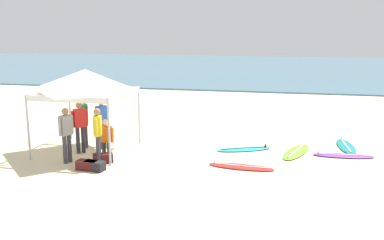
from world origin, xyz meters
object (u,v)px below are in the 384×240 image
person_red (80,124)px  gear_bag_by_pole (94,166)px  surfboard_teal (346,146)px  person_yellow (98,132)px  person_orange (106,136)px  surfboard_cyan (244,149)px  surfboard_red (241,167)px  canopy_tent (85,80)px  surfboard_purple (343,155)px  person_blue (102,120)px  person_green (85,119)px  gear_bag_on_sand (87,165)px  person_grey (66,131)px  gear_bag_near_tent (103,158)px  surfboard_lime (296,152)px

person_red → gear_bag_by_pole: person_red is taller
surfboard_teal → person_yellow: bearing=-154.8°
person_orange → gear_bag_by_pole: (0.27, -1.51, -0.52)m
surfboard_cyan → surfboard_red: same height
canopy_tent → surfboard_cyan: size_ratio=1.47×
person_red → person_orange: person_red is taller
surfboard_purple → person_yellow: 7.80m
canopy_tent → gear_bag_by_pole: bearing=-60.3°
person_blue → person_green: size_ratio=1.00×
surfboard_cyan → surfboard_red: 1.95m
person_green → gear_bag_on_sand: person_green is taller
gear_bag_by_pole → person_red: bearing=127.2°
person_grey → gear_bag_near_tent: bearing=12.7°
surfboard_lime → surfboard_purple: bearing=-5.0°
surfboard_red → surfboard_purple: bearing=31.1°
gear_bag_near_tent → gear_bag_on_sand: (-0.16, -0.75, 0.00)m
canopy_tent → person_green: bearing=125.1°
surfboard_purple → person_green: size_ratio=1.13×
person_red → person_yellow: bearing=-41.2°
surfboard_cyan → person_red: (-5.25, -1.51, 0.95)m
surfboard_cyan → person_green: 5.55m
surfboard_lime → person_grey: person_grey is taller
person_red → person_orange: 1.00m
surfboard_lime → gear_bag_near_tent: 6.29m
gear_bag_by_pole → surfboard_purple: bearing=22.8°
surfboard_teal → gear_bag_near_tent: 8.28m
canopy_tent → person_green: (-0.30, 0.42, -1.40)m
person_green → person_grey: same height
person_green → person_blue: bearing=-4.3°
surfboard_teal → gear_bag_on_sand: gear_bag_on_sand is taller
surfboard_cyan → person_grey: size_ratio=1.12×
person_blue → surfboard_purple: bearing=5.4°
person_blue → person_yellow: same height
canopy_tent → person_orange: canopy_tent is taller
surfboard_red → person_grey: bearing=-173.0°
person_green → surfboard_lime: bearing=6.7°
canopy_tent → surfboard_red: bearing=-8.0°
person_yellow → gear_bag_by_pole: size_ratio=2.85×
person_orange → person_grey: bearing=-130.7°
person_red → person_green: size_ratio=1.00×
gear_bag_near_tent → gear_bag_on_sand: 0.77m
person_blue → person_yellow: (0.59, -1.60, 0.00)m
person_yellow → person_grey: (-0.96, -0.16, 0.00)m
surfboard_cyan → person_blue: bearing=-170.1°
person_green → gear_bag_by_pole: (1.38, -2.33, -0.85)m
surfboard_purple → person_blue: person_blue is taller
person_red → gear_bag_by_pole: 2.18m
surfboard_lime → person_orange: (-6.02, -1.66, 0.62)m
surfboard_purple → person_orange: bearing=-168.5°
person_grey → gear_bag_on_sand: person_grey is taller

